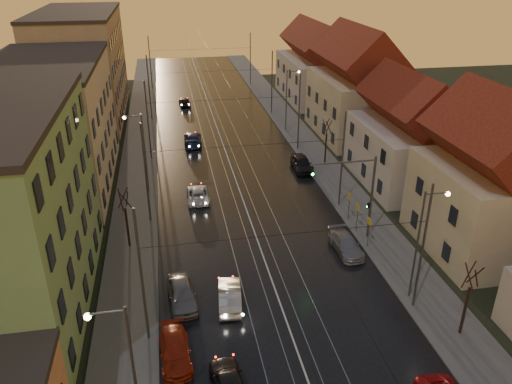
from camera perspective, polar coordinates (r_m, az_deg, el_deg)
road at (r=59.49m, az=-3.53°, el=4.72°), size 16.00×120.00×0.04m
sidewalk_left at (r=59.23m, az=-13.20°, el=4.03°), size 4.00×120.00×0.15m
sidewalk_right at (r=61.37m, az=5.81°, el=5.35°), size 4.00×120.00×0.15m
tram_rail_0 at (r=59.28m, az=-5.65°, el=4.60°), size 0.06×120.00×0.03m
tram_rail_1 at (r=59.40m, az=-4.27°, el=4.70°), size 0.06×120.00×0.03m
tram_rail_2 at (r=59.57m, az=-2.80°, el=4.80°), size 0.06×120.00×0.03m
tram_rail_3 at (r=59.76m, az=-1.43°, el=4.89°), size 0.06×120.00×0.03m
apartment_left_2 at (r=52.69m, az=-22.22°, el=6.94°), size 10.00×20.00×12.00m
apartment_left_3 at (r=75.41m, az=-19.20°, el=13.39°), size 10.00×24.00×14.00m
house_right_1 at (r=41.36m, az=25.17°, el=0.69°), size 8.67×10.20×10.80m
house_right_2 at (r=51.88m, az=17.17°, el=5.85°), size 9.18×12.24×9.20m
house_right_3 at (r=64.63m, az=11.40°, el=11.34°), size 9.18×14.28×11.50m
house_right_4 at (r=81.37m, az=6.74°, el=13.99°), size 9.18×16.32×10.00m
catenary_pole_l_1 at (r=29.49m, az=-12.93°, el=-9.58°), size 0.16×0.16×9.00m
catenary_pole_r_1 at (r=33.04m, az=18.48°, el=-6.19°), size 0.16×0.16×9.00m
catenary_pole_l_2 at (r=42.68m, az=-12.48°, el=1.97°), size 0.16×0.16×9.00m
catenary_pole_r_2 at (r=45.20m, az=9.82°, el=3.56°), size 0.16×0.16×9.00m
catenary_pole_l_3 at (r=56.78m, az=-12.25°, el=7.93°), size 0.16×0.16×9.00m
catenary_pole_r_3 at (r=58.70m, az=4.93°, el=9.00°), size 0.16×0.16×9.00m
catenary_pole_l_4 at (r=71.24m, az=-12.11°, el=11.50°), size 0.16×0.16×9.00m
catenary_pole_r_4 at (r=72.78m, az=1.83°, el=12.34°), size 0.16×0.16×9.00m
catenary_pole_l_5 at (r=88.84m, az=-12.00°, el=14.24°), size 0.16×0.16×9.00m
catenary_pole_r_5 at (r=90.08m, az=-0.65°, el=14.92°), size 0.16×0.16×9.00m
street_lamp_0 at (r=23.86m, az=-14.68°, el=-18.51°), size 1.75×0.32×8.00m
street_lamp_1 at (r=33.82m, az=18.56°, el=-4.67°), size 1.75×0.32×8.00m
street_lamp_2 at (r=48.15m, az=-13.01°, el=5.15°), size 1.75×0.32×8.00m
street_lamp_3 at (r=65.24m, az=3.78°, el=11.08°), size 1.75×0.32×8.00m
traffic_light_mast at (r=39.84m, az=11.86°, el=0.43°), size 5.30×0.32×7.20m
bare_tree_0 at (r=40.06m, az=-14.58°, el=-3.11°), size 1.09×1.09×5.11m
bare_tree_1 at (r=32.82m, az=22.93°, el=-11.48°), size 1.09×1.09×5.11m
bare_tree_2 at (r=55.29m, az=8.00°, el=5.59°), size 1.09×1.09×5.11m
driving_car_0 at (r=28.18m, az=-3.08°, el=-21.04°), size 2.05×4.25×1.40m
driving_car_1 at (r=33.80m, az=-3.02°, el=-11.74°), size 1.90×4.33×1.38m
driving_car_2 at (r=47.50m, az=-6.66°, el=-0.25°), size 2.08×4.40×1.22m
driving_car_3 at (r=61.73m, az=-7.25°, el=6.06°), size 2.29×5.19×1.48m
driving_car_4 at (r=78.48m, az=-8.15°, el=10.18°), size 1.86×3.92×1.29m
parked_left_2 at (r=30.34m, az=-9.23°, el=-17.48°), size 1.96×4.33×1.23m
parked_left_3 at (r=34.18m, az=-8.48°, el=-11.44°), size 2.13×4.51×1.49m
parked_right_1 at (r=39.82m, az=10.25°, el=-5.92°), size 1.93×4.43×1.27m
parked_right_2 at (r=53.87m, az=5.26°, el=3.25°), size 1.94×4.66×1.58m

